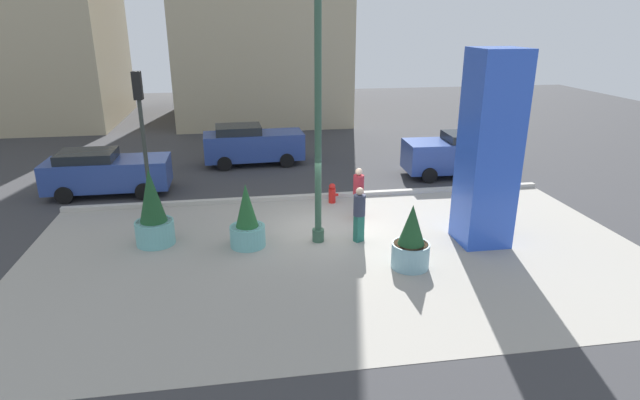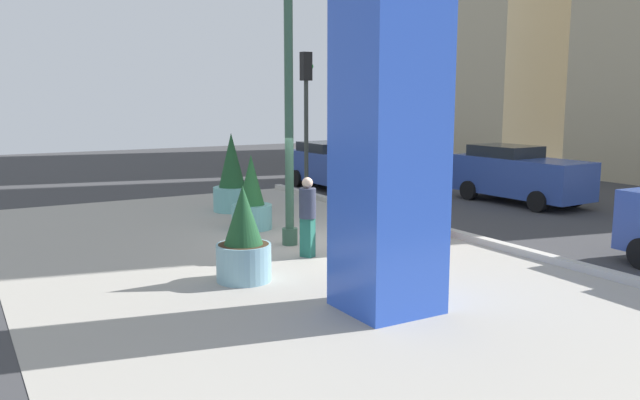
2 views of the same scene
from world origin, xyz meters
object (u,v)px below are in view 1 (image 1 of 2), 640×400
(lamp_post, at_px, (318,117))
(potted_plant_near_right, at_px, (247,222))
(fire_hydrant, at_px, (332,193))
(pedestrian_by_curb, at_px, (358,191))
(car_curb_west, at_px, (453,154))
(potted_plant_by_pillar, at_px, (411,242))
(car_curb_east, at_px, (106,172))
(traffic_light_corner, at_px, (141,120))
(car_far_lane, at_px, (252,144))
(potted_plant_curbside, at_px, (153,214))
(pedestrian_on_sidewalk, at_px, (359,212))
(art_pillar_blue, at_px, (489,150))

(lamp_post, distance_m, potted_plant_near_right, 3.72)
(fire_hydrant, xyz_separation_m, pedestrian_by_curb, (0.57, -1.71, 0.63))
(car_curb_west, bearing_deg, potted_plant_by_pillar, -119.45)
(potted_plant_near_right, distance_m, car_curb_east, 7.76)
(traffic_light_corner, bearing_deg, car_curb_east, 129.93)
(fire_hydrant, bearing_deg, potted_plant_near_right, -133.35)
(fire_hydrant, distance_m, pedestrian_by_curb, 1.91)
(traffic_light_corner, height_order, car_far_lane, traffic_light_corner)
(potted_plant_near_right, xyz_separation_m, pedestrian_by_curb, (3.75, 1.65, 0.24))
(potted_plant_by_pillar, xyz_separation_m, car_curb_east, (-9.54, 7.87, 0.13))
(lamp_post, xyz_separation_m, car_curb_west, (6.78, 5.99, -2.86))
(pedestrian_by_curb, bearing_deg, potted_plant_curbside, -170.71)
(lamp_post, distance_m, pedestrian_by_curb, 3.64)
(lamp_post, bearing_deg, car_curb_east, 141.91)
(potted_plant_curbside, height_order, pedestrian_on_sidewalk, potted_plant_curbside)
(traffic_light_corner, relative_size, car_curb_west, 1.19)
(pedestrian_on_sidewalk, bearing_deg, lamp_post, 170.50)
(potted_plant_curbside, height_order, pedestrian_by_curb, potted_plant_curbside)
(lamp_post, relative_size, art_pillar_blue, 1.37)
(lamp_post, distance_m, potted_plant_by_pillar, 4.32)
(potted_plant_near_right, relative_size, car_far_lane, 0.42)
(art_pillar_blue, height_order, fire_hydrant, art_pillar_blue)
(potted_plant_by_pillar, bearing_deg, pedestrian_on_sidewalk, 117.33)
(potted_plant_near_right, distance_m, traffic_light_corner, 5.36)
(lamp_post, bearing_deg, potted_plant_by_pillar, -43.82)
(car_curb_east, bearing_deg, pedestrian_on_sidewalk, -34.84)
(potted_plant_near_right, height_order, car_curb_west, potted_plant_near_right)
(potted_plant_curbside, height_order, car_far_lane, potted_plant_curbside)
(lamp_post, height_order, art_pillar_blue, lamp_post)
(pedestrian_on_sidewalk, bearing_deg, car_curb_east, 145.16)
(potted_plant_curbside, xyz_separation_m, car_curb_east, (-2.47, 5.16, -0.09))
(art_pillar_blue, bearing_deg, lamp_post, 171.00)
(lamp_post, relative_size, pedestrian_on_sidewalk, 4.49)
(potted_plant_near_right, xyz_separation_m, car_far_lane, (0.49, 9.23, 0.18))
(potted_plant_by_pillar, relative_size, potted_plant_curbside, 0.77)
(pedestrian_by_curb, bearing_deg, potted_plant_near_right, -156.19)
(pedestrian_on_sidewalk, bearing_deg, pedestrian_by_curb, 77.68)
(potted_plant_by_pillar, height_order, potted_plant_curbside, potted_plant_curbside)
(potted_plant_curbside, height_order, car_curb_west, potted_plant_curbside)
(lamp_post, relative_size, car_far_lane, 1.70)
(potted_plant_by_pillar, distance_m, traffic_light_corner, 9.74)
(potted_plant_near_right, bearing_deg, art_pillar_blue, -6.23)
(traffic_light_corner, distance_m, pedestrian_on_sidewalk, 7.89)
(car_far_lane, height_order, pedestrian_on_sidewalk, car_far_lane)
(potted_plant_by_pillar, height_order, potted_plant_near_right, potted_plant_near_right)
(potted_plant_curbside, distance_m, car_curb_east, 5.72)
(potted_plant_curbside, height_order, car_curb_east, potted_plant_curbside)
(potted_plant_by_pillar, distance_m, car_curb_west, 9.31)
(lamp_post, relative_size, fire_hydrant, 10.39)
(lamp_post, distance_m, car_curb_west, 9.49)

